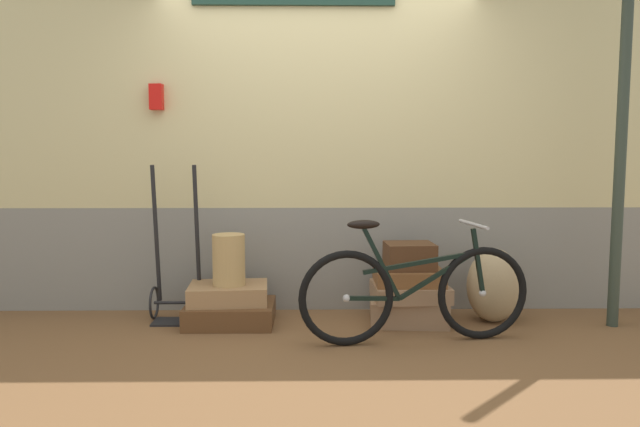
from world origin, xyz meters
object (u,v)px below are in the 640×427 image
suitcase_1 (228,293)px  wicker_basket (229,260)px  suitcase_4 (408,276)px  suitcase_0 (230,313)px  suitcase_3 (410,292)px  suitcase_5 (409,256)px  luggage_trolley (177,282)px  suitcase_2 (408,310)px  bicycle (415,292)px  burlap_sack (494,285)px

suitcase_1 → wicker_basket: wicker_basket is taller
suitcase_4 → suitcase_0: bearing=-177.8°
suitcase_3 → suitcase_5: suitcase_5 is taller
suitcase_1 → luggage_trolley: bearing=161.9°
suitcase_0 → suitcase_1: suitcase_1 is taller
suitcase_0 → luggage_trolley: 0.49m
suitcase_1 → suitcase_4: (1.36, 0.01, 0.13)m
suitcase_2 → wicker_basket: wicker_basket is taller
suitcase_1 → bicycle: size_ratio=0.37×
suitcase_2 → wicker_basket: 1.41m
suitcase_5 → bicycle: (-0.04, -0.47, -0.17)m
suitcase_1 → suitcase_3: 1.37m
suitcase_3 → suitcase_4: suitcase_4 is taller
suitcase_1 → suitcase_4: bearing=-3.8°
suitcase_2 → suitcase_5: bearing=-78.7°
burlap_sack → suitcase_4: bearing=-180.0°
suitcase_2 → luggage_trolley: (-1.77, 0.09, 0.20)m
suitcase_4 → suitcase_2: bearing=5.7°
suitcase_2 → suitcase_4: 0.26m
suitcase_4 → suitcase_1: bearing=-178.7°
suitcase_0 → suitcase_4: suitcase_4 is taller
suitcase_2 → suitcase_0: bearing=-174.1°
suitcase_1 → burlap_sack: burlap_sack is taller
suitcase_4 → suitcase_3: bearing=-74.1°
luggage_trolley → bicycle: 1.83m
suitcase_4 → bicycle: 0.49m
bicycle → suitcase_3: bearing=84.6°
suitcase_0 → bicycle: size_ratio=0.41×
suitcase_3 → wicker_basket: wicker_basket is taller
burlap_sack → bicycle: bearing=-144.6°
suitcase_3 → luggage_trolley: (-1.77, 0.13, 0.05)m
suitcase_1 → suitcase_5: size_ratio=1.63×
luggage_trolley → burlap_sack: 2.42m
burlap_sack → suitcase_2: bearing=-180.0°
suitcase_4 → luggage_trolley: (-1.76, 0.09, -0.06)m
suitcase_2 → wicker_basket: bearing=-174.3°
bicycle → luggage_trolley: bearing=161.4°
wicker_basket → burlap_sack: size_ratio=0.68×
suitcase_3 → suitcase_5: (-0.00, 0.02, 0.27)m
luggage_trolley → suitcase_2: bearing=-3.0°
suitcase_2 → suitcase_5: 0.42m
suitcase_1 → suitcase_3: (1.37, -0.02, 0.01)m
suitcase_4 → bicycle: size_ratio=0.32×
suitcase_0 → wicker_basket: bearing=144.8°
suitcase_1 → wicker_basket: size_ratio=1.52×
suitcase_2 → suitcase_5: (0.00, -0.01, 0.42)m
suitcase_5 → bicycle: size_ratio=0.22×
wicker_basket → suitcase_1: bearing=120.9°
suitcase_1 → suitcase_2: (1.36, 0.01, -0.14)m
luggage_trolley → bicycle: (1.73, -0.58, 0.05)m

